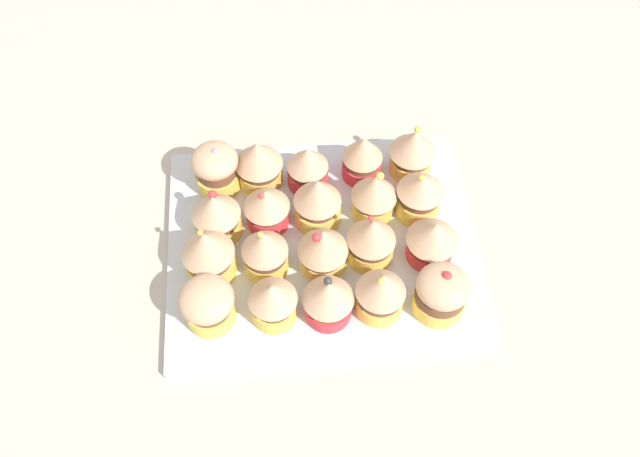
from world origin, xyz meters
The scene contains 22 objects.
ground_plane centered at (0.00, 0.00, -1.50)cm, with size 180.00×180.00×3.00cm, color #B2A899.
baking_tray centered at (0.00, 0.00, 0.60)cm, with size 31.82×38.37×1.20cm.
cupcake_0 centered at (-10.31, -13.06, 4.58)cm, with size 6.25×6.25×7.03cm.
cupcake_1 centered at (-3.17, -13.32, 4.70)cm, with size 6.36×6.36×6.63cm.
cupcake_2 centered at (3.57, -12.97, 4.93)cm, with size 5.93×5.93×7.52cm.
cupcake_3 centered at (10.29, -13.19, 5.25)cm, with size 6.18×6.18×7.95cm.
cupcake_4 centered at (-9.85, -6.04, 5.15)cm, with size 5.82×5.82×7.97cm.
cupcake_5 centered at (-2.64, -5.96, 5.10)cm, with size 5.94×5.94×7.89cm.
cupcake_6 centered at (3.76, -7.17, 5.24)cm, with size 5.87×5.87×7.95cm.
cupcake_7 centered at (10.20, -6.54, 4.92)cm, with size 5.32×5.32×7.34cm.
cupcake_8 centered at (-9.95, 0.10, 4.86)cm, with size 6.04×6.04×7.32cm.
cupcake_9 centered at (-3.47, 0.44, 5.25)cm, with size 6.17×6.17×8.04cm.
cupcake_10 centered at (3.46, 0.29, 5.25)cm, with size 6.01×6.01×8.01cm.
cupcake_11 centered at (9.34, 0.74, 4.71)cm, with size 5.42×5.42×6.99cm.
cupcake_12 centered at (-9.67, 6.30, 4.88)cm, with size 5.69×5.69×7.09cm.
cupcake_13 centered at (-3.10, 6.89, 5.02)cm, with size 5.62×5.62×7.74cm.
cupcake_14 centered at (3.58, 6.38, 4.65)cm, with size 5.87×5.87×6.84cm.
cupcake_15 centered at (10.40, 7.03, 5.07)cm, with size 6.29×6.29×7.50cm.
cupcake_16 centered at (-9.25, 13.73, 4.51)cm, with size 6.39×6.39×6.33cm.
cupcake_17 centered at (-2.84, 13.58, 5.32)cm, with size 6.37×6.37×8.28cm.
cupcake_18 centered at (2.83, 12.62, 4.95)cm, with size 6.11×6.11×7.68cm.
cupcake_19 centered at (9.98, 12.58, 4.92)cm, with size 6.10×6.10×7.45cm.
Camera 1 is at (-43.88, 4.10, 72.49)cm, focal length 37.12 mm.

